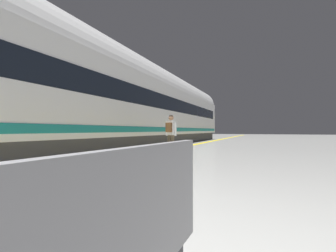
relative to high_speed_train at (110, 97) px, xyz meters
name	(u,v)px	position (x,y,z in m)	size (l,w,h in m)	color
safety_line_strip	(164,151)	(2.17, 1.20, -2.50)	(0.36, 80.00, 0.01)	yellow
tactile_edge_band	(157,150)	(1.81, 1.20, -2.50)	(0.68, 80.00, 0.01)	slate
high_speed_train	(110,97)	(0.00, 0.00, 0.00)	(2.94, 34.72, 4.97)	#38383D
passenger_near	(171,131)	(3.22, -0.52, -1.58)	(0.48, 0.35, 1.56)	brown
duffel_bag_near	(162,151)	(2.90, -0.65, -2.35)	(0.44, 0.26, 0.36)	black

